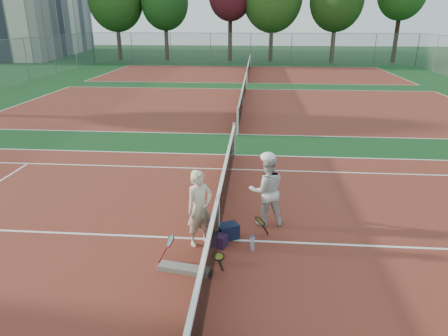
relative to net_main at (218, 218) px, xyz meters
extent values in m
plane|color=#0F3916|center=(0.00, 0.00, -0.51)|extent=(130.00, 130.00, 0.00)
cube|color=maroon|center=(0.00, 0.00, -0.51)|extent=(23.77, 10.97, 0.01)
cube|color=maroon|center=(0.00, 13.50, -0.51)|extent=(23.77, 10.97, 0.01)
cube|color=maroon|center=(0.00, 27.00, -0.51)|extent=(23.77, 10.97, 0.01)
imported|color=beige|center=(-0.35, -0.16, 0.27)|extent=(0.68, 0.65, 1.57)
imported|color=silver|center=(0.97, 0.78, 0.29)|extent=(0.89, 0.76, 1.60)
cube|color=black|center=(0.19, 0.07, -0.35)|extent=(0.49, 0.43, 0.32)
cube|color=black|center=(0.02, -0.25, -0.38)|extent=(0.38, 0.32, 0.26)
cube|color=slate|center=(-0.51, -1.14, -0.46)|extent=(0.97, 0.38, 0.10)
cylinder|color=#C9E1FF|center=(0.70, -0.36, -0.36)|extent=(0.09, 0.09, 0.30)
cylinder|color=#382314|center=(-14.58, 37.90, 2.00)|extent=(0.44, 0.44, 5.02)
cylinder|color=#382314|center=(-9.25, 37.89, 1.87)|extent=(0.44, 0.44, 4.76)
ellipsoid|color=#154212|center=(-9.25, 37.89, 5.44)|extent=(4.99, 4.99, 5.74)
cylinder|color=#382314|center=(-2.26, 37.39, 2.14)|extent=(0.44, 0.44, 5.30)
cylinder|color=#382314|center=(2.09, 37.58, 2.06)|extent=(0.44, 0.44, 5.13)
cylinder|color=#382314|center=(8.45, 36.84, 1.92)|extent=(0.44, 0.44, 4.87)
ellipsoid|color=#1C4012|center=(8.45, 36.84, 5.57)|extent=(5.37, 5.37, 6.17)
cylinder|color=#382314|center=(14.89, 37.37, 2.24)|extent=(0.44, 0.44, 5.49)
camera|label=1|loc=(0.69, -7.13, 3.74)|focal=32.00mm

